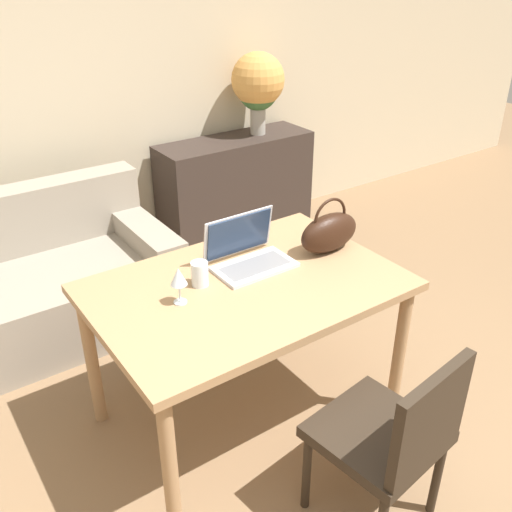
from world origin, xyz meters
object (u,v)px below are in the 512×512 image
at_px(drinking_glass, 200,274).
at_px(laptop, 247,251).
at_px(wine_glass, 179,278).
at_px(chair, 394,434).
at_px(flower_vase, 258,84).
at_px(handbag, 329,232).
at_px(couch, 2,299).

bearing_deg(drinking_glass, laptop, 9.22).
distance_m(laptop, wine_glass, 0.44).
bearing_deg(chair, flower_vase, 57.98).
bearing_deg(handbag, drinking_glass, 173.38).
height_order(chair, drinking_glass, drinking_glass).
height_order(laptop, flower_vase, flower_vase).
bearing_deg(chair, drinking_glass, 99.98).
distance_m(couch, wine_glass, 1.52).
relative_size(chair, drinking_glass, 7.51).
distance_m(laptop, drinking_glass, 0.28).
bearing_deg(flower_vase, laptop, -126.63).
xyz_separation_m(laptop, handbag, (0.39, -0.12, 0.04)).
bearing_deg(chair, laptop, 83.08).
xyz_separation_m(drinking_glass, flower_vase, (1.45, 1.62, 0.36)).
bearing_deg(laptop, couch, 127.77).
bearing_deg(couch, wine_glass, -69.13).
distance_m(couch, laptop, 1.59).
bearing_deg(wine_glass, flower_vase, 46.87).
xyz_separation_m(chair, wine_glass, (-0.43, 0.84, 0.42)).
bearing_deg(drinking_glass, chair, -72.67).
bearing_deg(chair, handbag, 57.88).
xyz_separation_m(couch, handbag, (1.31, -1.30, 0.59)).
xyz_separation_m(laptop, flower_vase, (1.17, 1.58, 0.36)).
distance_m(chair, handbag, 1.00).
xyz_separation_m(drinking_glass, wine_glass, (-0.14, -0.08, 0.06)).
xyz_separation_m(chair, drinking_glass, (-0.29, 0.92, 0.35)).
relative_size(laptop, handbag, 1.12).
distance_m(drinking_glass, handbag, 0.68).
distance_m(handbag, flower_vase, 1.90).
xyz_separation_m(handbag, flower_vase, (0.78, 1.70, 0.32)).
height_order(wine_glass, flower_vase, flower_vase).
xyz_separation_m(chair, laptop, (-0.01, 0.96, 0.36)).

